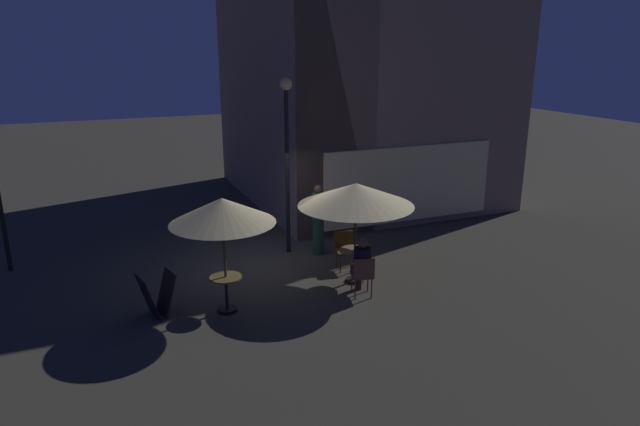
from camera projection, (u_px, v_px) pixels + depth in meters
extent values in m
plane|color=#37352C|center=(273.00, 270.00, 12.92)|extent=(60.00, 60.00, 0.00)
cube|color=gray|center=(404.00, 57.00, 15.81)|extent=(7.39, 2.27, 9.23)
cube|color=gray|center=(284.00, 56.00, 17.42)|extent=(2.27, 8.05, 9.23)
cube|color=beige|center=(410.00, 184.00, 15.61)|extent=(5.17, 0.08, 2.10)
cylinder|color=black|center=(287.00, 173.00, 13.47)|extent=(0.10, 0.10, 4.00)
sphere|color=#FACD77|center=(286.00, 84.00, 12.87)|extent=(0.29, 0.29, 0.29)
cube|color=black|center=(166.00, 292.00, 10.73)|extent=(0.38, 0.59, 0.83)
cube|color=black|center=(148.00, 297.00, 10.53)|extent=(0.38, 0.59, 0.83)
cylinder|color=black|center=(227.00, 310.00, 10.92)|extent=(0.40, 0.40, 0.03)
cylinder|color=black|center=(227.00, 295.00, 10.83)|extent=(0.06, 0.06, 0.69)
cylinder|color=brown|center=(226.00, 277.00, 10.73)|extent=(0.62, 0.62, 0.03)
cylinder|color=black|center=(354.00, 281.00, 12.29)|extent=(0.40, 0.40, 0.03)
cylinder|color=black|center=(355.00, 266.00, 12.19)|extent=(0.06, 0.06, 0.70)
cylinder|color=brown|center=(355.00, 250.00, 12.09)|extent=(0.67, 0.67, 0.03)
cylinder|color=black|center=(227.00, 309.00, 10.92)|extent=(0.36, 0.36, 0.06)
cylinder|color=#473E29|center=(225.00, 257.00, 10.61)|extent=(0.05, 0.05, 2.22)
cone|color=tan|center=(222.00, 211.00, 10.35)|extent=(1.98, 1.98, 0.48)
cylinder|color=black|center=(354.00, 280.00, 12.28)|extent=(0.36, 0.36, 0.06)
cylinder|color=#473E1C|center=(355.00, 235.00, 11.98)|extent=(0.05, 0.05, 2.15)
cone|color=beige|center=(356.00, 194.00, 11.73)|extent=(2.45, 2.45, 0.48)
cylinder|color=#593914|center=(355.00, 263.00, 12.76)|extent=(0.03, 0.03, 0.43)
cylinder|color=#593914|center=(340.00, 264.00, 12.68)|extent=(0.03, 0.03, 0.43)
cylinder|color=#593914|center=(351.00, 257.00, 13.08)|extent=(0.03, 0.03, 0.43)
cylinder|color=#593914|center=(336.00, 258.00, 13.01)|extent=(0.03, 0.03, 0.43)
cube|color=#593914|center=(346.00, 251.00, 12.82)|extent=(0.50, 0.50, 0.04)
cube|color=#593914|center=(344.00, 239.00, 12.94)|extent=(0.43, 0.11, 0.40)
cylinder|color=brown|center=(352.00, 283.00, 11.70)|extent=(0.03, 0.03, 0.43)
cylinder|color=brown|center=(368.00, 282.00, 11.74)|extent=(0.03, 0.03, 0.43)
cylinder|color=brown|center=(355.00, 289.00, 11.37)|extent=(0.03, 0.03, 0.43)
cylinder|color=brown|center=(372.00, 288.00, 11.42)|extent=(0.03, 0.03, 0.43)
cube|color=brown|center=(362.00, 275.00, 11.49)|extent=(0.52, 0.52, 0.04)
cube|color=brown|center=(364.00, 269.00, 11.25)|extent=(0.42, 0.14, 0.41)
cube|color=#452226|center=(360.00, 270.00, 11.61)|extent=(0.43, 0.44, 0.14)
cylinder|color=#452226|center=(359.00, 278.00, 11.83)|extent=(0.14, 0.14, 0.49)
cylinder|color=black|center=(362.00, 261.00, 11.40)|extent=(0.35, 0.35, 0.54)
sphere|color=brown|center=(363.00, 243.00, 11.30)|extent=(0.21, 0.21, 0.21)
cylinder|color=#264A35|center=(318.00, 236.00, 13.80)|extent=(0.27, 0.27, 0.89)
cylinder|color=#254730|center=(318.00, 206.00, 13.58)|extent=(0.32, 0.32, 0.65)
sphere|color=brown|center=(318.00, 189.00, 13.46)|extent=(0.21, 0.21, 0.21)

